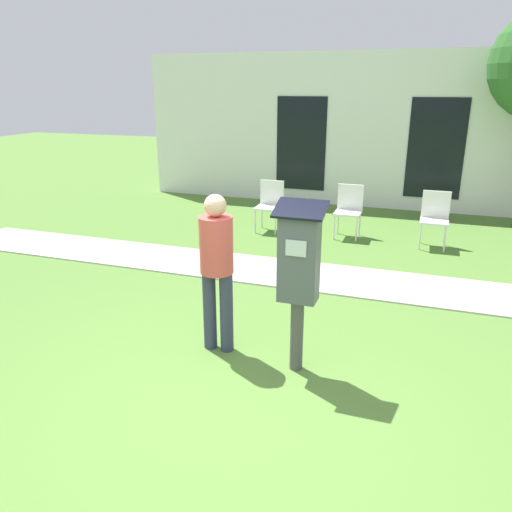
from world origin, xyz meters
TOP-DOWN VIEW (x-y plane):
  - ground_plane at (0.00, 0.00)m, footprint 40.00×40.00m
  - sidewalk at (0.00, 3.03)m, footprint 12.00×1.10m
  - building_facade at (0.00, 7.64)m, footprint 10.00×0.26m
  - parking_meter at (0.33, 0.66)m, footprint 0.44×0.31m
  - person_standing at (-0.50, 0.76)m, footprint 0.32×0.32m
  - outdoor_chair_left at (-1.34, 5.10)m, footprint 0.44×0.44m
  - outdoor_chair_middle at (0.07, 5.17)m, footprint 0.44×0.44m
  - outdoor_chair_right at (1.48, 5.06)m, footprint 0.44×0.44m

SIDE VIEW (x-z plane):
  - ground_plane at x=0.00m, z-range 0.00..0.00m
  - sidewalk at x=0.00m, z-range 0.00..0.02m
  - outdoor_chair_left at x=-1.34m, z-range 0.08..0.98m
  - outdoor_chair_middle at x=0.07m, z-range 0.08..0.98m
  - outdoor_chair_right at x=1.48m, z-range 0.08..0.98m
  - person_standing at x=-0.50m, z-range 0.14..1.72m
  - parking_meter at x=0.33m, z-range 0.22..1.81m
  - building_facade at x=0.00m, z-range 0.00..3.20m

